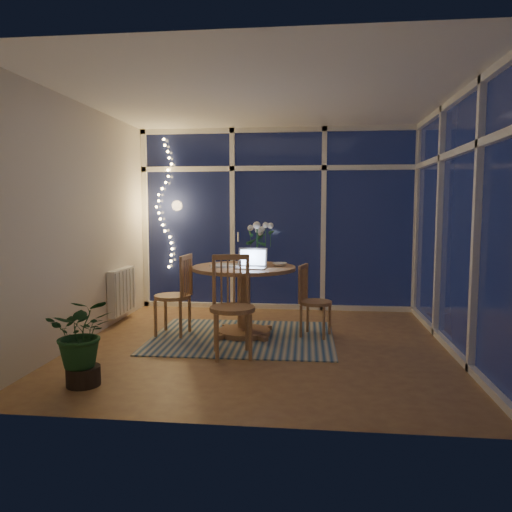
% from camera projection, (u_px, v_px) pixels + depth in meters
% --- Properties ---
extents(floor, '(4.00, 4.00, 0.00)m').
position_uv_depth(floor, '(264.00, 345.00, 5.36)').
color(floor, brown).
rests_on(floor, ground).
extents(ceiling, '(4.00, 4.00, 0.00)m').
position_uv_depth(ceiling, '(265.00, 97.00, 5.11)').
color(ceiling, white).
rests_on(ceiling, wall_back).
extents(wall_back, '(4.00, 0.04, 2.60)m').
position_uv_depth(wall_back, '(278.00, 219.00, 7.21)').
color(wall_back, silver).
rests_on(wall_back, floor).
extents(wall_front, '(4.00, 0.04, 2.60)m').
position_uv_depth(wall_front, '(235.00, 235.00, 3.26)').
color(wall_front, silver).
rests_on(wall_front, floor).
extents(wall_left, '(0.04, 4.00, 2.60)m').
position_uv_depth(wall_left, '(83.00, 224.00, 5.46)').
color(wall_left, silver).
rests_on(wall_left, floor).
extents(wall_right, '(0.04, 4.00, 2.60)m').
position_uv_depth(wall_right, '(462.00, 225.00, 5.01)').
color(wall_right, silver).
rests_on(wall_right, floor).
extents(window_wall_back, '(4.00, 0.10, 2.60)m').
position_uv_depth(window_wall_back, '(278.00, 220.00, 7.17)').
color(window_wall_back, white).
rests_on(window_wall_back, floor).
extents(window_wall_right, '(0.10, 4.00, 2.60)m').
position_uv_depth(window_wall_right, '(458.00, 225.00, 5.02)').
color(window_wall_right, white).
rests_on(window_wall_right, floor).
extents(radiator, '(0.10, 0.70, 0.58)m').
position_uv_depth(radiator, '(122.00, 291.00, 6.43)').
color(radiator, white).
rests_on(radiator, wall_left).
extents(fairy_lights, '(0.24, 0.10, 1.85)m').
position_uv_depth(fairy_lights, '(164.00, 204.00, 7.26)').
color(fairy_lights, '#FFC766').
rests_on(fairy_lights, window_wall_back).
extents(garden_patio, '(12.00, 6.00, 0.10)m').
position_uv_depth(garden_patio, '(312.00, 282.00, 10.26)').
color(garden_patio, black).
rests_on(garden_patio, ground).
extents(garden_fence, '(11.00, 0.08, 1.80)m').
position_uv_depth(garden_fence, '(289.00, 234.00, 10.71)').
color(garden_fence, '#3D2416').
rests_on(garden_fence, ground).
extents(neighbour_roof, '(7.00, 3.00, 2.20)m').
position_uv_depth(neighbour_roof, '(306.00, 180.00, 13.52)').
color(neighbour_roof, '#2F3139').
rests_on(neighbour_roof, ground).
extents(garden_shrubs, '(0.90, 0.90, 0.90)m').
position_uv_depth(garden_shrubs, '(238.00, 266.00, 8.77)').
color(garden_shrubs, black).
rests_on(garden_shrubs, ground).
extents(rug, '(2.07, 1.67, 0.01)m').
position_uv_depth(rug, '(243.00, 337.00, 5.67)').
color(rug, beige).
rests_on(rug, floor).
extents(dining_table, '(1.20, 1.20, 0.81)m').
position_uv_depth(dining_table, '(244.00, 301.00, 5.73)').
color(dining_table, '#9A6145').
rests_on(dining_table, floor).
extents(chair_left, '(0.48, 0.48, 0.95)m').
position_uv_depth(chair_left, '(172.00, 295.00, 5.74)').
color(chair_left, '#9A6145').
rests_on(chair_left, floor).
extents(chair_right, '(0.48, 0.48, 0.84)m').
position_uv_depth(chair_right, '(316.00, 301.00, 5.67)').
color(chair_right, '#9A6145').
rests_on(chair_right, floor).
extents(chair_front, '(0.57, 0.57, 1.02)m').
position_uv_depth(chair_front, '(232.00, 306.00, 4.90)').
color(chair_front, '#9A6145').
rests_on(chair_front, floor).
extents(laptop, '(0.34, 0.30, 0.24)m').
position_uv_depth(laptop, '(251.00, 258.00, 5.47)').
color(laptop, silver).
rests_on(laptop, dining_table).
extents(flower_vase, '(0.20, 0.20, 0.21)m').
position_uv_depth(flower_vase, '(258.00, 255.00, 5.89)').
color(flower_vase, silver).
rests_on(flower_vase, dining_table).
extents(bowl, '(0.15, 0.15, 0.04)m').
position_uv_depth(bowl, '(280.00, 265.00, 5.70)').
color(bowl, white).
rests_on(bowl, dining_table).
extents(newspapers, '(0.40, 0.32, 0.02)m').
position_uv_depth(newspapers, '(232.00, 265.00, 5.71)').
color(newspapers, silver).
rests_on(newspapers, dining_table).
extents(phone, '(0.11, 0.08, 0.01)m').
position_uv_depth(phone, '(254.00, 268.00, 5.50)').
color(phone, black).
rests_on(phone, dining_table).
extents(potted_plant, '(0.66, 0.62, 0.76)m').
position_uv_depth(potted_plant, '(82.00, 341.00, 4.12)').
color(potted_plant, '#194623').
rests_on(potted_plant, floor).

